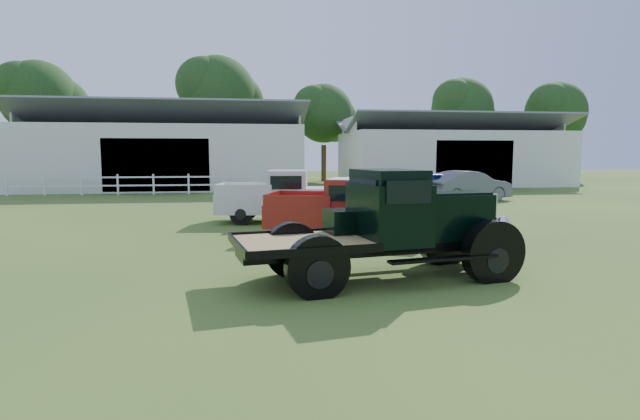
{
  "coord_description": "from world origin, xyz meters",
  "views": [
    {
      "loc": [
        -1.4,
        -10.21,
        2.34
      ],
      "look_at": [
        0.2,
        1.2,
        1.05
      ],
      "focal_mm": 28.0,
      "sensor_mm": 36.0,
      "label": 1
    }
  ],
  "objects": [
    {
      "name": "misc_car_blue",
      "position": [
        7.62,
        13.59,
        0.76
      ],
      "size": [
        4.8,
        2.93,
        1.53
      ],
      "primitive_type": "imported",
      "rotation": [
        0.0,
        0.0,
        1.84
      ],
      "color": "navy",
      "rests_on": "ground"
    },
    {
      "name": "tree_b",
      "position": [
        -4.0,
        34.0,
        5.75
      ],
      "size": [
        6.9,
        6.9,
        11.5
      ],
      "primitive_type": null,
      "color": "#0A330C",
      "rests_on": "ground"
    },
    {
      "name": "fence_rail",
      "position": [
        -8.0,
        20.0,
        0.6
      ],
      "size": [
        14.2,
        0.16,
        1.2
      ],
      "primitive_type": null,
      "color": "white",
      "rests_on": "ground"
    },
    {
      "name": "tree_d",
      "position": [
        18.0,
        34.0,
        5.0
      ],
      "size": [
        6.0,
        6.0,
        10.0
      ],
      "primitive_type": null,
      "color": "#0A330C",
      "rests_on": "ground"
    },
    {
      "name": "ground",
      "position": [
        0.0,
        0.0,
        0.0
      ],
      "size": [
        120.0,
        120.0,
        0.0
      ],
      "primitive_type": "plane",
      "color": "#3A5220"
    },
    {
      "name": "misc_car_grey",
      "position": [
        9.39,
        13.42,
        0.76
      ],
      "size": [
        4.88,
        2.97,
        1.52
      ],
      "primitive_type": "imported",
      "rotation": [
        0.0,
        0.0,
        1.89
      ],
      "color": "#5A5A5F",
      "rests_on": "ground"
    },
    {
      "name": "white_pickup",
      "position": [
        -0.21,
        6.97,
        0.88
      ],
      "size": [
        5.0,
        2.52,
        1.76
      ],
      "primitive_type": null,
      "rotation": [
        0.0,
        0.0,
        -0.14
      ],
      "color": "silver",
      "rests_on": "ground"
    },
    {
      "name": "red_pickup",
      "position": [
        1.29,
        3.31,
        0.85
      ],
      "size": [
        4.98,
        3.22,
        1.7
      ],
      "primitive_type": null,
      "rotation": [
        0.0,
        0.0,
        -0.33
      ],
      "color": "maroon",
      "rests_on": "ground"
    },
    {
      "name": "tree_a",
      "position": [
        -18.0,
        33.0,
        5.25
      ],
      "size": [
        6.3,
        6.3,
        10.5
      ],
      "primitive_type": null,
      "color": "#0A330C",
      "rests_on": "ground"
    },
    {
      "name": "shed_left",
      "position": [
        -7.0,
        26.0,
        2.8
      ],
      "size": [
        18.8,
        10.2,
        5.6
      ],
      "primitive_type": null,
      "color": "beige",
      "rests_on": "ground"
    },
    {
      "name": "shed_right",
      "position": [
        14.0,
        27.0,
        2.6
      ],
      "size": [
        16.8,
        9.2,
        5.2
      ],
      "primitive_type": null,
      "color": "beige",
      "rests_on": "ground"
    },
    {
      "name": "tree_c",
      "position": [
        5.0,
        33.0,
        4.5
      ],
      "size": [
        5.4,
        5.4,
        9.0
      ],
      "primitive_type": null,
      "color": "#0A330C",
      "rests_on": "ground"
    },
    {
      "name": "tree_e",
      "position": [
        26.0,
        32.0,
        4.75
      ],
      "size": [
        5.7,
        5.7,
        9.5
      ],
      "primitive_type": null,
      "color": "#0A330C",
      "rests_on": "ground"
    },
    {
      "name": "vintage_flatbed",
      "position": [
        1.04,
        -1.25,
        1.03
      ],
      "size": [
        5.47,
        2.93,
        2.06
      ],
      "primitive_type": null,
      "rotation": [
        0.0,
        0.0,
        0.18
      ],
      "color": "black",
      "rests_on": "ground"
    }
  ]
}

